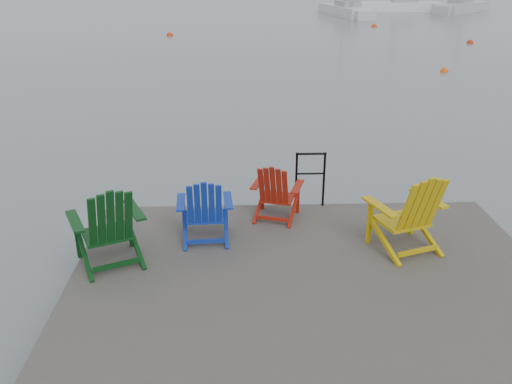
{
  "coord_description": "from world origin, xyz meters",
  "views": [
    {
      "loc": [
        -0.89,
        -5.49,
        4.11
      ],
      "look_at": [
        -0.62,
        2.21,
        0.85
      ],
      "focal_mm": 38.0,
      "sensor_mm": 36.0,
      "label": 1
    }
  ],
  "objects_px": {
    "handrail": "(310,174)",
    "buoy_a": "(444,72)",
    "chair_yellow": "(410,212)",
    "buoy_c": "(470,43)",
    "chair_green": "(108,225)",
    "sailboat_mid": "(461,8)",
    "buoy_b": "(170,36)",
    "buoy_d": "(374,27)",
    "sailboat_far": "(400,7)",
    "chair_blue": "(205,209)",
    "chair_red": "(276,191)",
    "sailboat_near": "(345,11)"
  },
  "relations": [
    {
      "from": "handrail",
      "to": "sailboat_near",
      "type": "height_order",
      "value": "sailboat_near"
    },
    {
      "from": "chair_blue",
      "to": "chair_yellow",
      "type": "height_order",
      "value": "chair_yellow"
    },
    {
      "from": "buoy_a",
      "to": "sailboat_mid",
      "type": "bearing_deg",
      "value": 67.59
    },
    {
      "from": "handrail",
      "to": "chair_green",
      "type": "bearing_deg",
      "value": -147.97
    },
    {
      "from": "chair_blue",
      "to": "buoy_d",
      "type": "xyz_separation_m",
      "value": [
        10.19,
        32.52,
        -0.99
      ]
    },
    {
      "from": "chair_green",
      "to": "sailboat_mid",
      "type": "bearing_deg",
      "value": 39.07
    },
    {
      "from": "chair_blue",
      "to": "handrail",
      "type": "bearing_deg",
      "value": 31.67
    },
    {
      "from": "sailboat_near",
      "to": "buoy_d",
      "type": "relative_size",
      "value": 28.11
    },
    {
      "from": "sailboat_near",
      "to": "sailboat_far",
      "type": "xyz_separation_m",
      "value": [
        5.93,
        4.39,
        0.0
      ]
    },
    {
      "from": "buoy_a",
      "to": "buoy_d",
      "type": "xyz_separation_m",
      "value": [
        1.19,
        17.19,
        0.0
      ]
    },
    {
      "from": "sailboat_mid",
      "to": "buoy_a",
      "type": "xyz_separation_m",
      "value": [
        -12.25,
        -29.7,
        -0.36
      ]
    },
    {
      "from": "chair_yellow",
      "to": "buoy_c",
      "type": "relative_size",
      "value": 3.0
    },
    {
      "from": "buoy_a",
      "to": "buoy_b",
      "type": "height_order",
      "value": "buoy_b"
    },
    {
      "from": "handrail",
      "to": "buoy_c",
      "type": "distance_m",
      "value": 25.67
    },
    {
      "from": "sailboat_far",
      "to": "chair_green",
      "type": "bearing_deg",
      "value": 162.57
    },
    {
      "from": "sailboat_mid",
      "to": "chair_red",
      "type": "bearing_deg",
      "value": -71.04
    },
    {
      "from": "chair_red",
      "to": "buoy_c",
      "type": "relative_size",
      "value": 2.38
    },
    {
      "from": "chair_green",
      "to": "sailboat_far",
      "type": "distance_m",
      "value": 49.32
    },
    {
      "from": "handrail",
      "to": "buoy_c",
      "type": "height_order",
      "value": "handrail"
    },
    {
      "from": "chair_green",
      "to": "buoy_c",
      "type": "bearing_deg",
      "value": 34.23
    },
    {
      "from": "chair_green",
      "to": "buoy_d",
      "type": "bearing_deg",
      "value": 46.3
    },
    {
      "from": "chair_blue",
      "to": "buoy_d",
      "type": "relative_size",
      "value": 2.45
    },
    {
      "from": "chair_blue",
      "to": "sailboat_near",
      "type": "height_order",
      "value": "sailboat_near"
    },
    {
      "from": "sailboat_near",
      "to": "buoy_d",
      "type": "height_order",
      "value": "sailboat_near"
    },
    {
      "from": "chair_yellow",
      "to": "sailboat_near",
      "type": "height_order",
      "value": "sailboat_near"
    },
    {
      "from": "sailboat_near",
      "to": "chair_yellow",
      "type": "bearing_deg",
      "value": -110.58
    },
    {
      "from": "sailboat_mid",
      "to": "sailboat_far",
      "type": "distance_m",
      "value": 5.58
    },
    {
      "from": "buoy_a",
      "to": "buoy_d",
      "type": "height_order",
      "value": "buoy_d"
    },
    {
      "from": "buoy_b",
      "to": "buoy_d",
      "type": "xyz_separation_m",
      "value": [
        13.83,
        4.65,
        0.0
      ]
    },
    {
      "from": "chair_blue",
      "to": "chair_yellow",
      "type": "xyz_separation_m",
      "value": [
        2.74,
        -0.38,
        0.09
      ]
    },
    {
      "from": "chair_red",
      "to": "buoy_c",
      "type": "height_order",
      "value": "chair_red"
    },
    {
      "from": "chair_blue",
      "to": "buoy_c",
      "type": "height_order",
      "value": "chair_blue"
    },
    {
      "from": "handrail",
      "to": "buoy_c",
      "type": "xyz_separation_m",
      "value": [
        11.91,
        22.71,
        -1.04
      ]
    },
    {
      "from": "chair_red",
      "to": "sailboat_far",
      "type": "relative_size",
      "value": 0.09
    },
    {
      "from": "chair_green",
      "to": "chair_blue",
      "type": "bearing_deg",
      "value": 2.41
    },
    {
      "from": "chair_green",
      "to": "sailboat_mid",
      "type": "height_order",
      "value": "sailboat_mid"
    },
    {
      "from": "sailboat_mid",
      "to": "buoy_c",
      "type": "bearing_deg",
      "value": -66.58
    },
    {
      "from": "chair_green",
      "to": "buoy_a",
      "type": "xyz_separation_m",
      "value": [
        10.18,
        15.94,
        -1.06
      ]
    },
    {
      "from": "handrail",
      "to": "buoy_b",
      "type": "height_order",
      "value": "handrail"
    },
    {
      "from": "buoy_c",
      "to": "chair_green",
      "type": "bearing_deg",
      "value": -121.01
    },
    {
      "from": "handrail",
      "to": "sailboat_far",
      "type": "distance_m",
      "value": 46.77
    },
    {
      "from": "chair_yellow",
      "to": "sailboat_far",
      "type": "bearing_deg",
      "value": 54.83
    },
    {
      "from": "handrail",
      "to": "buoy_b",
      "type": "xyz_separation_m",
      "value": [
        -5.25,
        26.73,
        -1.04
      ]
    },
    {
      "from": "handrail",
      "to": "buoy_a",
      "type": "xyz_separation_m",
      "value": [
        7.39,
        14.19,
        -1.04
      ]
    },
    {
      "from": "sailboat_near",
      "to": "buoy_c",
      "type": "relative_size",
      "value": 29.11
    },
    {
      "from": "sailboat_far",
      "to": "buoy_a",
      "type": "bearing_deg",
      "value": 170.14
    },
    {
      "from": "sailboat_mid",
      "to": "chair_yellow",
      "type": "bearing_deg",
      "value": -68.72
    },
    {
      "from": "chair_yellow",
      "to": "buoy_b",
      "type": "height_order",
      "value": "chair_yellow"
    },
    {
      "from": "buoy_c",
      "to": "buoy_d",
      "type": "xyz_separation_m",
      "value": [
        -3.33,
        8.67,
        0.0
      ]
    },
    {
      "from": "buoy_c",
      "to": "sailboat_mid",
      "type": "bearing_deg",
      "value": 69.96
    }
  ]
}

